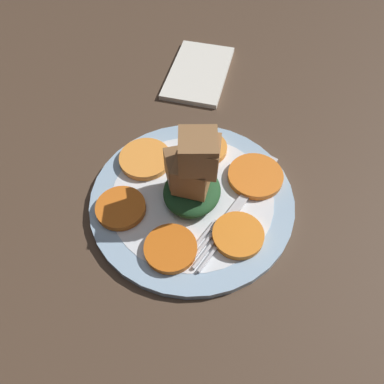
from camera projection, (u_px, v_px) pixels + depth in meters
The scene contains 11 objects.
table_slab at pixel (192, 206), 47.93cm from camera, with size 120.00×120.00×2.00cm, color #4C3828.
plate at pixel (192, 199), 46.69cm from camera, with size 25.29×25.29×1.05cm.
carrot_slice_0 at pixel (209, 149), 50.25cm from camera, with size 5.62×5.62×0.83cm, color orange.
carrot_slice_1 at pixel (145, 159), 49.23cm from camera, with size 6.82×6.82×0.83cm, color #F99438.
carrot_slice_2 at pixel (121, 208), 44.77cm from camera, with size 6.01×6.01×0.83cm, color orange.
carrot_slice_3 at pixel (171, 248), 41.66cm from camera, with size 5.97×5.97×0.83cm, color orange.
carrot_slice_4 at pixel (238, 235), 42.64cm from camera, with size 5.93×5.93×0.83cm, color orange.
carrot_slice_5 at pixel (255, 176), 47.56cm from camera, with size 7.04×7.04×0.83cm, color orange.
center_pile at pixel (193, 173), 42.64cm from camera, with size 7.73×7.40×10.52cm.
fork at pixel (235, 210), 44.85cm from camera, with size 18.31×8.57×0.40cm.
napkin at pixel (199, 72), 61.44cm from camera, with size 15.17×9.10×0.80cm.
Camera 1 is at (-25.48, -6.35, 41.14)cm, focal length 35.00 mm.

